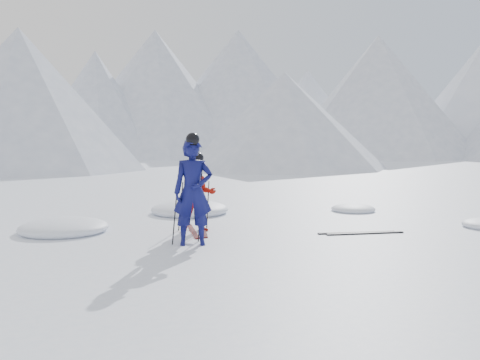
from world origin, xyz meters
name	(u,v)px	position (x,y,z in m)	size (l,w,h in m)	color
ground	(317,227)	(0.00, 0.00, 0.00)	(160.00, 160.00, 0.00)	white
mountain_range	(130,85)	(5.71, 35.31, 6.72)	(106.15, 62.94, 15.53)	#B2BCD1
skier_blue	(193,192)	(-3.23, -0.47, 1.00)	(0.73, 0.48, 2.00)	#0D0F4E
skier_red	(198,194)	(-2.60, 0.77, 0.80)	(0.78, 0.61, 1.60)	#B51A0E
pole_blue_left	(175,210)	(-3.53, -0.32, 0.67)	(0.02, 0.02, 1.34)	black
pole_blue_right	(200,207)	(-2.98, -0.22, 0.67)	(0.02, 0.02, 1.34)	black
pole_red_left	(181,206)	(-2.90, 1.02, 0.53)	(0.02, 0.02, 1.07)	black
pole_red_right	(208,205)	(-2.30, 0.92, 0.53)	(0.02, 0.02, 1.07)	black
ski_worn_left	(193,231)	(-2.72, 0.77, 0.01)	(0.09, 1.70, 0.03)	black
ski_worn_right	(203,230)	(-2.48, 0.77, 0.01)	(0.09, 1.70, 0.03)	black
ski_loose_a	(357,233)	(0.28, -1.02, 0.01)	(0.09, 1.70, 0.03)	black
ski_loose_b	(365,233)	(0.38, -1.17, 0.01)	(0.09, 1.70, 0.03)	black
snow_lumps	(194,220)	(-2.07, 2.24, 0.00)	(10.16, 6.87, 0.46)	white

